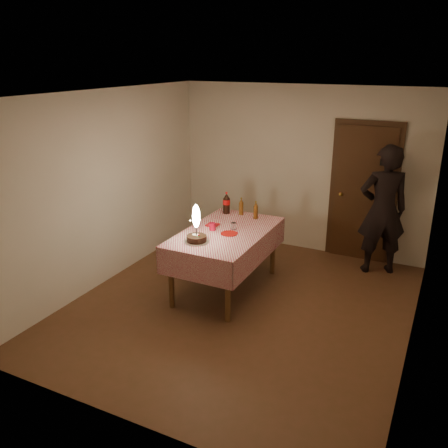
{
  "coord_description": "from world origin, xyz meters",
  "views": [
    {
      "loc": [
        2.15,
        -4.85,
        2.98
      ],
      "look_at": [
        -0.38,
        0.3,
        0.95
      ],
      "focal_mm": 38.0,
      "sensor_mm": 36.0,
      "label": 1
    }
  ],
  "objects": [
    {
      "name": "amber_bottle_right",
      "position": [
        -0.23,
        0.99,
        0.95
      ],
      "size": [
        0.06,
        0.06,
        0.25
      ],
      "color": "#5C340F",
      "rests_on": "dining_table"
    },
    {
      "name": "red_cup",
      "position": [
        -0.55,
        0.31,
        0.89
      ],
      "size": [
        0.08,
        0.08,
        0.1
      ],
      "primitive_type": "cylinder",
      "color": "#AA0B24",
      "rests_on": "dining_table"
    },
    {
      "name": "amber_bottle_left",
      "position": [
        -0.48,
        1.06,
        0.95
      ],
      "size": [
        0.06,
        0.06,
        0.25
      ],
      "color": "#5C340F",
      "rests_on": "dining_table"
    },
    {
      "name": "dining_table",
      "position": [
        -0.38,
        0.35,
        0.73
      ],
      "size": [
        1.02,
        1.72,
        0.84
      ],
      "color": "brown",
      "rests_on": "ground"
    },
    {
      "name": "cola_bottle",
      "position": [
        -0.7,
        1.03,
        0.99
      ],
      "size": [
        0.1,
        0.1,
        0.32
      ],
      "color": "black",
      "rests_on": "dining_table"
    },
    {
      "name": "ground",
      "position": [
        0.0,
        0.0,
        0.0
      ],
      "size": [
        4.0,
        4.5,
        0.01
      ],
      "primitive_type": "cube",
      "color": "brown",
      "rests_on": "ground"
    },
    {
      "name": "photographer",
      "position": [
        1.35,
        1.85,
        0.94
      ],
      "size": [
        0.81,
        0.69,
        1.87
      ],
      "color": "black",
      "rests_on": "ground"
    },
    {
      "name": "red_plate",
      "position": [
        -0.3,
        0.28,
        0.84
      ],
      "size": [
        0.22,
        0.22,
        0.01
      ],
      "primitive_type": "cylinder",
      "color": "#B1100C",
      "rests_on": "dining_table"
    },
    {
      "name": "birthday_cake",
      "position": [
        -0.54,
        -0.14,
        0.97
      ],
      "size": [
        0.31,
        0.31,
        0.47
      ],
      "color": "white",
      "rests_on": "dining_table"
    },
    {
      "name": "napkin_stack",
      "position": [
        -0.63,
        0.47,
        0.85
      ],
      "size": [
        0.15,
        0.15,
        0.02
      ],
      "primitive_type": "cube",
      "color": "red",
      "rests_on": "dining_table"
    },
    {
      "name": "room_shell",
      "position": [
        0.03,
        0.08,
        1.65
      ],
      "size": [
        4.04,
        4.54,
        2.62
      ],
      "color": "beige",
      "rests_on": "ground"
    },
    {
      "name": "clear_cup",
      "position": [
        -0.32,
        0.46,
        0.88
      ],
      "size": [
        0.07,
        0.07,
        0.09
      ],
      "primitive_type": "cylinder",
      "color": "white",
      "rests_on": "dining_table"
    }
  ]
}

